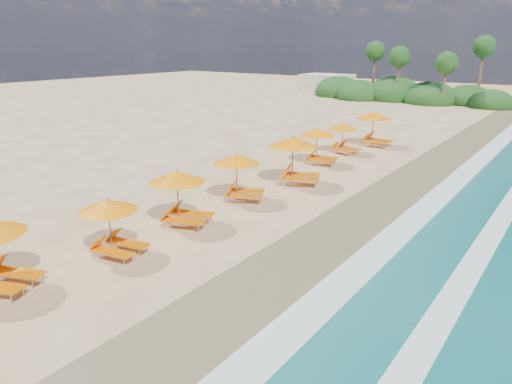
{
  "coord_description": "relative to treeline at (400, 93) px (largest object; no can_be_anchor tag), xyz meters",
  "views": [
    {
      "loc": [
        10.89,
        -14.93,
        7.15
      ],
      "look_at": [
        0.0,
        0.0,
        1.2
      ],
      "focal_mm": 32.47,
      "sensor_mm": 36.0,
      "label": 1
    }
  ],
  "objects": [
    {
      "name": "station_3",
      "position": [
        8.02,
        -51.3,
        0.18
      ],
      "size": [
        2.55,
        2.45,
        2.1
      ],
      "rotation": [
        0.0,
        0.0,
        0.21
      ],
      "color": "olive",
      "rests_on": "ground"
    },
    {
      "name": "beach_building",
      "position": [
        -12.06,
        2.49,
        0.4
      ],
      "size": [
        7.0,
        5.0,
        2.8
      ],
      "primitive_type": "cube",
      "color": "beige",
      "rests_on": "ground"
    },
    {
      "name": "station_9",
      "position": [
        8.19,
        -28.43,
        0.41
      ],
      "size": [
        2.73,
        2.52,
        2.51
      ],
      "rotation": [
        0.0,
        0.0,
        0.02
      ],
      "color": "olive",
      "rests_on": "ground"
    },
    {
      "name": "station_4",
      "position": [
        7.89,
        -47.81,
        0.31
      ],
      "size": [
        3.0,
        2.95,
        2.33
      ],
      "rotation": [
        0.0,
        0.0,
        0.35
      ],
      "color": "olive",
      "rests_on": "ground"
    },
    {
      "name": "ground",
      "position": [
        9.94,
        -45.51,
        -1.0
      ],
      "size": [
        160.0,
        160.0,
        0.0
      ],
      "primitive_type": "plane",
      "color": "#D9B67F",
      "rests_on": "ground"
    },
    {
      "name": "station_6",
      "position": [
        8.58,
        -40.05,
        0.46
      ],
      "size": [
        3.42,
        3.41,
        2.59
      ],
      "rotation": [
        0.0,
        0.0,
        0.46
      ],
      "color": "olive",
      "rests_on": "ground"
    },
    {
      "name": "surf_foam",
      "position": [
        16.64,
        -45.51,
        -0.97
      ],
      "size": [
        4.0,
        160.0,
        0.01
      ],
      "color": "white",
      "rests_on": "ground"
    },
    {
      "name": "station_7",
      "position": [
        7.51,
        -35.58,
        0.28
      ],
      "size": [
        2.82,
        2.72,
        2.27
      ],
      "rotation": [
        0.0,
        0.0,
        0.25
      ],
      "color": "olive",
      "rests_on": "ground"
    },
    {
      "name": "wet_sand",
      "position": [
        13.94,
        -45.51,
        -0.99
      ],
      "size": [
        4.0,
        160.0,
        0.01
      ],
      "primitive_type": "cube",
      "color": "olive",
      "rests_on": "ground"
    },
    {
      "name": "station_8",
      "position": [
        7.45,
        -31.95,
        0.17
      ],
      "size": [
        2.56,
        2.46,
        2.09
      ],
      "rotation": [
        0.0,
        0.0,
        -0.23
      ],
      "color": "olive",
      "rests_on": "ground"
    },
    {
      "name": "treeline",
      "position": [
        0.0,
        0.0,
        0.0
      ],
      "size": [
        25.8,
        8.8,
        9.74
      ],
      "color": "#163D14",
      "rests_on": "ground"
    },
    {
      "name": "station_5",
      "position": [
        7.86,
        -43.91,
        0.29
      ],
      "size": [
        3.05,
        3.05,
        2.29
      ],
      "rotation": [
        0.0,
        0.0,
        0.5
      ],
      "color": "olive",
      "rests_on": "ground"
    }
  ]
}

